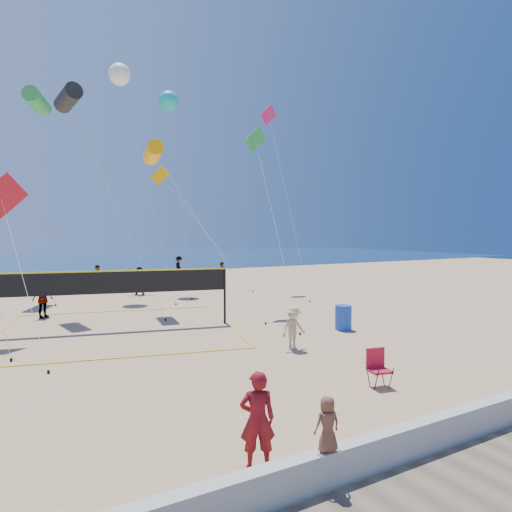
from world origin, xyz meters
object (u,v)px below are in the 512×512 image
woman (257,420)px  camp_chair (378,365)px  volleyball_net (118,289)px  trash_barrel (343,318)px

woman → camp_chair: size_ratio=1.54×
camp_chair → volleyball_net: bearing=125.0°
trash_barrel → camp_chair: bearing=-123.5°
camp_chair → trash_barrel: trash_barrel is taller
woman → camp_chair: bearing=-135.5°
trash_barrel → volleyball_net: size_ratio=0.09×
camp_chair → trash_barrel: 7.00m
woman → volleyball_net: 12.64m
woman → camp_chair: (4.85, 2.03, -0.29)m
camp_chair → volleyball_net: (-4.29, 10.57, 1.16)m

